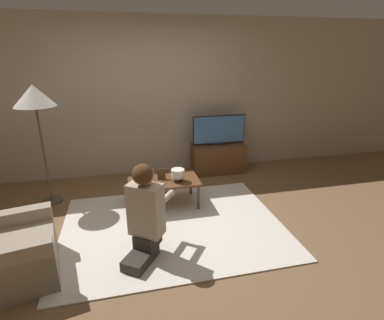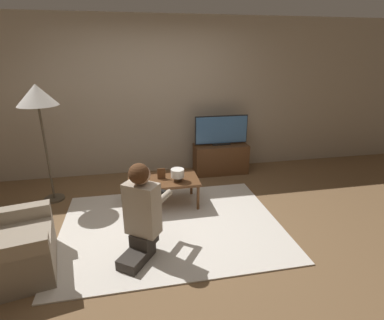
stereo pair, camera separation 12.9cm
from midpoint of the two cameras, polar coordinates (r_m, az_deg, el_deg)
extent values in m
plane|color=brown|center=(3.80, -4.60, -12.53)|extent=(10.00, 10.00, 0.00)
cube|color=tan|center=(5.18, -8.36, 11.56)|extent=(10.00, 0.06, 2.60)
cube|color=silver|center=(3.80, -4.60, -12.43)|extent=(2.66, 2.01, 0.02)
cube|color=brown|center=(5.31, 4.33, 0.30)|extent=(0.93, 0.39, 0.51)
cube|color=black|center=(5.22, 4.41, 3.15)|extent=(0.31, 0.08, 0.04)
cube|color=black|center=(5.16, 4.45, 5.82)|extent=(0.92, 0.03, 0.49)
cube|color=#38669E|center=(5.16, 4.48, 5.80)|extent=(0.89, 0.04, 0.46)
cube|color=brown|center=(4.12, -6.33, -3.97)|extent=(0.95, 0.55, 0.04)
cylinder|color=brown|center=(3.97, -12.10, -8.43)|extent=(0.04, 0.04, 0.36)
cylinder|color=brown|center=(4.06, 0.35, -7.28)|extent=(0.04, 0.04, 0.36)
cylinder|color=brown|center=(4.39, -12.30, -5.57)|extent=(0.04, 0.04, 0.36)
cylinder|color=brown|center=(4.48, -1.06, -4.59)|extent=(0.04, 0.04, 0.36)
cylinder|color=#4C4233|center=(4.82, -25.75, -6.98)|extent=(0.28, 0.28, 0.03)
cylinder|color=#4C4233|center=(4.55, -27.25, 2.13)|extent=(0.03, 0.03, 1.58)
cone|color=silver|center=(4.41, -28.69, 10.71)|extent=(0.52, 0.52, 0.28)
cube|color=gray|center=(3.45, -32.57, -15.87)|extent=(0.98, 0.96, 0.40)
cube|color=gray|center=(3.14, -33.48, -18.19)|extent=(0.85, 0.31, 0.54)
cube|color=gray|center=(3.70, -32.23, -12.09)|extent=(0.85, 0.31, 0.54)
cube|color=#332D28|center=(3.24, -10.95, -17.80)|extent=(0.42, 0.46, 0.11)
cube|color=#332D28|center=(3.28, -9.61, -14.59)|extent=(0.32, 0.32, 0.14)
cube|color=tan|center=(3.09, -9.98, -9.30)|extent=(0.39, 0.36, 0.55)
sphere|color=#DBAD8E|center=(2.93, -10.41, -2.84)|extent=(0.20, 0.20, 0.20)
sphere|color=#4C2D19|center=(2.91, -10.64, -2.71)|extent=(0.21, 0.21, 0.21)
cube|color=black|center=(3.36, -6.73, -6.09)|extent=(0.13, 0.11, 0.04)
cylinder|color=tan|center=(3.23, -6.13, -7.26)|extent=(0.23, 0.29, 0.07)
cylinder|color=tan|center=(3.32, -9.28, -6.61)|extent=(0.23, 0.29, 0.07)
cube|color=brown|center=(4.10, -6.75, -2.67)|extent=(0.11, 0.01, 0.15)
cylinder|color=#4C3823|center=(4.04, -3.61, -3.64)|extent=(0.10, 0.10, 0.06)
cylinder|color=silver|center=(4.01, -3.64, -2.53)|extent=(0.18, 0.18, 0.11)
camera|label=1|loc=(0.06, -90.91, -0.33)|focal=28.00mm
camera|label=2|loc=(0.06, 89.09, 0.33)|focal=28.00mm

